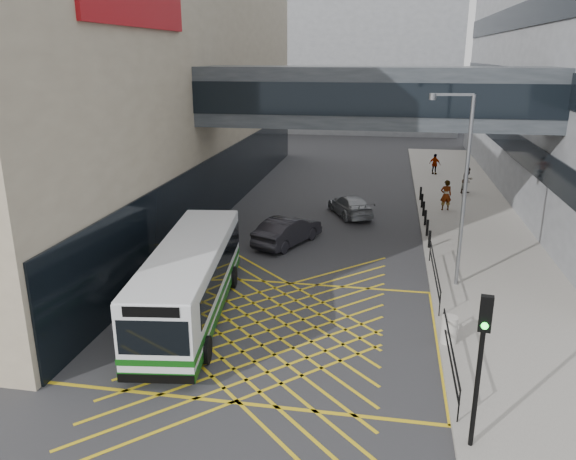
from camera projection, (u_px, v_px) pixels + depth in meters
The scene contains 18 objects.
ground at pixel (269, 331), 20.37m from camera, with size 120.00×120.00×0.00m, color #333335.
building_whsmith at pixel (46, 80), 36.04m from camera, with size 24.17×42.00×16.00m.
building_far at pixel (348, 59), 74.37m from camera, with size 28.00×16.00×18.00m, color gray.
skybridge at pixel (373, 97), 28.89m from camera, with size 20.00×4.10×3.00m.
pavement at pixel (472, 224), 32.92m from camera, with size 6.00×54.00×0.16m, color gray.
box_junction at pixel (269, 330), 20.37m from camera, with size 12.00×9.00×0.01m.
bus at pixel (191, 278), 21.11m from camera, with size 3.65×10.39×2.85m.
car_white at pixel (177, 276), 23.49m from camera, with size 1.89×4.61×1.47m, color silver.
car_dark at pixel (288, 231), 29.44m from camera, with size 1.86×4.76×1.49m, color black.
car_silver at pixel (350, 205), 34.75m from camera, with size 1.83×4.34×1.35m, color gray.
traffic_light at pixel (481, 351), 13.26m from camera, with size 0.31×0.49×4.19m.
street_lamp at pixel (461, 180), 22.76m from camera, with size 1.82×0.44×7.99m.
litter_bin at pixel (449, 330), 19.08m from camera, with size 0.55×0.55×0.95m, color #ADA89E.
kerb_railings at pixel (441, 301), 20.74m from camera, with size 0.05×12.54×1.00m.
bollards at pixel (425, 213), 33.22m from camera, with size 0.14×10.14×0.90m.
pedestrian_a at pixel (446, 195), 35.29m from camera, with size 0.77×0.55×1.93m, color gray.
pedestrian_b at pixel (467, 180), 39.59m from camera, with size 0.91×0.53×1.86m, color gray.
pedestrian_c at pixel (435, 164), 45.95m from camera, with size 0.99×0.48×1.67m, color gray.
Camera 1 is at (3.94, -17.93, 9.58)m, focal length 35.00 mm.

